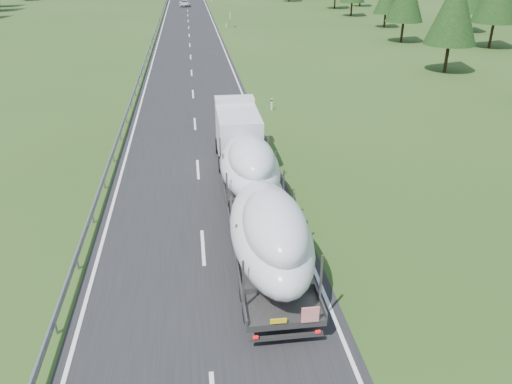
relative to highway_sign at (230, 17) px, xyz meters
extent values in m
cube|color=black|center=(-7.20, 20.00, -1.80)|extent=(10.00, 400.00, 0.02)
cube|color=slate|center=(-12.50, 20.00, -1.21)|extent=(0.08, 400.00, 0.32)
cube|color=silver|center=(-0.70, -50.00, -1.31)|extent=(0.12, 0.07, 1.00)
cube|color=black|center=(-0.70, -50.00, -0.99)|extent=(0.13, 0.08, 0.12)
cube|color=silver|center=(-0.70, 0.00, -1.31)|extent=(0.12, 0.07, 1.00)
cube|color=black|center=(-0.70, 0.00, -0.99)|extent=(0.13, 0.08, 0.12)
cylinder|color=slate|center=(0.00, 0.00, -0.81)|extent=(0.08, 0.08, 2.00)
cube|color=silver|center=(0.00, 0.00, 0.19)|extent=(0.05, 0.90, 1.20)
cylinder|color=black|center=(33.69, -24.65, 0.17)|extent=(0.36, 0.36, 3.96)
cylinder|color=black|center=(37.84, -10.47, -0.01)|extent=(0.36, 0.36, 3.60)
cylinder|color=black|center=(40.79, -0.33, -0.37)|extent=(0.36, 0.36, 2.88)
cylinder|color=black|center=(34.92, 18.24, 0.30)|extent=(0.36, 0.36, 4.22)
cylinder|color=black|center=(33.82, 32.28, -0.31)|extent=(0.36, 0.36, 2.99)
cylinder|color=black|center=(20.55, -38.18, -0.04)|extent=(0.36, 0.36, 3.54)
cone|color=black|center=(20.55, -38.18, 4.87)|extent=(5.50, 5.50, 7.37)
cylinder|color=black|center=(23.52, -18.52, -0.10)|extent=(0.36, 0.36, 3.42)
cylinder|color=black|center=(26.63, -3.31, -0.44)|extent=(0.36, 0.36, 2.74)
cylinder|color=black|center=(25.83, 13.41, -0.21)|extent=(0.36, 0.36, 3.20)
cylinder|color=black|center=(26.43, 27.99, -0.07)|extent=(0.36, 0.36, 3.47)
cube|color=silver|center=(-4.60, -61.13, 0.10)|extent=(2.52, 5.03, 2.82)
cube|color=black|center=(-4.60, -58.57, 0.61)|extent=(2.31, 0.08, 1.41)
cube|color=silver|center=(-4.60, -58.92, 1.66)|extent=(2.52, 1.21, 0.30)
cube|color=#514E4C|center=(-4.60, -62.14, -1.26)|extent=(2.52, 3.02, 0.25)
cylinder|color=black|center=(-5.76, -59.32, -1.31)|extent=(0.35, 1.01, 1.01)
cylinder|color=black|center=(-3.44, -59.32, -1.31)|extent=(0.35, 1.01, 1.01)
cylinder|color=black|center=(-5.76, -62.54, -1.31)|extent=(0.35, 1.01, 1.01)
cylinder|color=black|center=(-3.44, -62.54, -1.31)|extent=(0.35, 1.01, 1.01)
cube|color=#514E4C|center=(-4.60, -70.69, -0.88)|extent=(2.74, 14.09, 0.26)
cube|color=#514E4C|center=(-5.94, -70.69, -0.63)|extent=(0.08, 14.08, 0.24)
cube|color=#514E4C|center=(-3.26, -70.69, -0.63)|extent=(0.08, 14.08, 0.24)
cube|color=#514E4C|center=(-5.94, -76.73, 0.20)|extent=(0.07, 0.07, 1.91)
cube|color=#514E4C|center=(-3.26, -76.73, 0.20)|extent=(0.07, 0.07, 1.91)
cube|color=#514E4C|center=(-5.94, -74.31, 0.20)|extent=(0.07, 0.07, 1.91)
cube|color=#514E4C|center=(-3.26, -74.31, 0.20)|extent=(0.07, 0.07, 1.91)
cube|color=#514E4C|center=(-5.94, -71.90, 0.20)|extent=(0.07, 0.07, 1.91)
cube|color=#514E4C|center=(-3.26, -71.90, 0.20)|extent=(0.07, 0.07, 1.91)
cube|color=#514E4C|center=(-5.94, -69.48, 0.20)|extent=(0.07, 0.07, 1.91)
cube|color=#514E4C|center=(-3.26, -69.48, 0.20)|extent=(0.07, 0.07, 1.91)
cube|color=#514E4C|center=(-5.94, -67.07, 0.20)|extent=(0.07, 0.07, 1.91)
cube|color=#514E4C|center=(-3.26, -67.07, 0.20)|extent=(0.07, 0.07, 1.91)
cube|color=#514E4C|center=(-5.94, -64.66, 0.20)|extent=(0.07, 0.07, 1.91)
cube|color=#514E4C|center=(-3.26, -64.66, 0.20)|extent=(0.07, 0.07, 1.91)
cylinder|color=black|center=(-5.71, -76.12, -1.31)|extent=(0.40, 1.01, 1.01)
cylinder|color=black|center=(-3.49, -76.12, -1.31)|extent=(0.40, 1.01, 1.01)
cylinder|color=black|center=(-5.71, -74.92, -1.31)|extent=(0.40, 1.01, 1.01)
cylinder|color=black|center=(-3.49, -74.92, -1.31)|extent=(0.40, 1.01, 1.01)
cube|color=#514E4C|center=(-4.60, -77.68, -1.36)|extent=(2.52, 0.12, 0.12)
cube|color=red|center=(-3.85, -77.75, -0.45)|extent=(0.60, 0.04, 0.60)
cube|color=yellow|center=(-4.90, -77.75, -0.60)|extent=(0.55, 0.04, 0.18)
cube|color=red|center=(-5.66, -77.75, -1.20)|extent=(0.18, 0.06, 0.10)
cube|color=red|center=(-3.54, -77.75, -1.20)|extent=(0.18, 0.06, 0.10)
ellipsoid|color=silver|center=(-4.60, -73.91, 0.50)|extent=(3.06, 8.02, 2.50)
ellipsoid|color=silver|center=(-4.60, -74.91, 1.37)|extent=(2.33, 5.08, 2.00)
ellipsoid|color=silver|center=(-4.60, -67.07, 0.40)|extent=(2.98, 7.12, 2.30)
ellipsoid|color=silver|center=(-4.60, -67.96, 1.20)|extent=(2.27, 4.51, 1.84)
imported|color=silver|center=(-7.81, 37.58, -1.09)|extent=(2.48, 5.21, 1.44)
camera|label=1|loc=(-7.31, -90.39, 10.35)|focal=35.00mm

